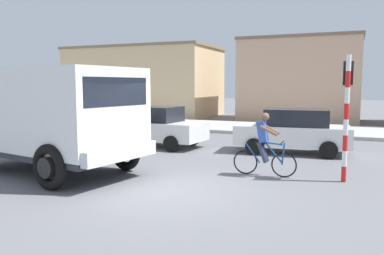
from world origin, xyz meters
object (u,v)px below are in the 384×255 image
Objects in this scene: traffic_light_pole at (347,101)px; car_red_near at (155,126)px; truck_foreground at (51,113)px; car_white_mid at (293,131)px; cyclist at (264,144)px.

car_red_near is at bearing 155.93° from traffic_light_pole.
car_white_mid is at bearing 44.44° from truck_foreground.
cyclist is 0.42× the size of car_white_mid.
traffic_light_pole is at bearing -24.07° from car_red_near.
cyclist is 3.92m from car_white_mid.
cyclist is at bearing 17.95° from truck_foreground.
car_red_near is 5.40m from car_white_mid.
traffic_light_pole is at bearing 5.40° from cyclist.
truck_foreground reaches higher than cyclist.
truck_foreground is 5.32m from car_red_near.
car_red_near is (0.47, 5.23, -0.85)m from truck_foreground.
cyclist is at bearing -33.39° from car_red_near.
cyclist is at bearing -174.60° from traffic_light_pole.
traffic_light_pole reaches higher than car_white_mid.
traffic_light_pole is 0.77× the size of car_red_near.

